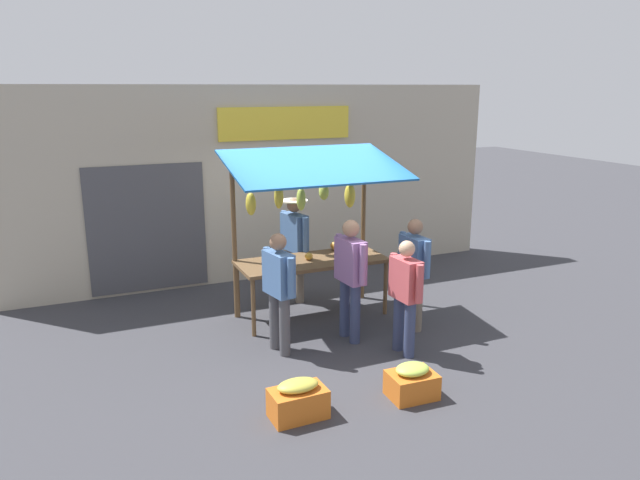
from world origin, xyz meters
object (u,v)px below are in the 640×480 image
object	(u,v)px
market_stall	(311,214)
produce_crate_near	(412,382)
shopper_with_ponytail	(414,266)
shopper_in_grey_tee	(279,285)
shopper_with_shopping_bag	(350,271)
shopper_in_striped_shirt	(405,291)
produce_crate_side	(298,400)
vendor_with_sunhat	(294,240)

from	to	relation	value
market_stall	produce_crate_near	distance (m)	3.08
shopper_with_ponytail	produce_crate_near	size ratio (longest dim) A/B	2.99
shopper_with_ponytail	market_stall	bearing A→B (deg)	44.81
shopper_with_ponytail	shopper_in_grey_tee	xyz separation A→B (m)	(2.01, -0.00, -0.00)
shopper_with_shopping_bag	produce_crate_near	distance (m)	1.88
produce_crate_near	shopper_in_striped_shirt	bearing A→B (deg)	-116.68
shopper_with_shopping_bag	produce_crate_side	xyz separation A→B (m)	(1.39, 1.59, -0.78)
shopper_in_striped_shirt	produce_crate_side	bearing A→B (deg)	113.07
shopper_in_striped_shirt	shopper_with_ponytail	bearing A→B (deg)	-42.13
vendor_with_sunhat	shopper_with_ponytail	world-z (taller)	vendor_with_sunhat
vendor_with_sunhat	produce_crate_side	bearing A→B (deg)	-32.64
market_stall	shopper_in_striped_shirt	size ratio (longest dim) A/B	1.66
vendor_with_sunhat	shopper_with_ponytail	bearing A→B (deg)	20.53
shopper_in_grey_tee	produce_crate_near	distance (m)	2.08
shopper_in_grey_tee	market_stall	bearing A→B (deg)	-51.07
market_stall	shopper_in_striped_shirt	distance (m)	1.96
market_stall	produce_crate_side	world-z (taller)	market_stall
produce_crate_near	vendor_with_sunhat	bearing A→B (deg)	-89.28
shopper_in_striped_shirt	vendor_with_sunhat	bearing A→B (deg)	9.54
produce_crate_side	produce_crate_near	bearing A→B (deg)	175.11
market_stall	shopper_in_striped_shirt	xyz separation A→B (m)	(-0.56, 1.74, -0.70)
shopper_with_ponytail	vendor_with_sunhat	bearing A→B (deg)	30.39
shopper_in_grey_tee	produce_crate_side	distance (m)	1.79
shopper_in_striped_shirt	shopper_with_shopping_bag	bearing A→B (deg)	29.44
market_stall	shopper_with_shopping_bag	bearing A→B (deg)	96.40
market_stall	shopper_in_grey_tee	bearing A→B (deg)	49.49
shopper_in_grey_tee	shopper_with_shopping_bag	distance (m)	1.01
market_stall	shopper_with_ponytail	xyz separation A→B (m)	(-1.11, 1.05, -0.64)
shopper_with_ponytail	shopper_with_shopping_bag	distance (m)	1.00
shopper_in_striped_shirt	produce_crate_near	world-z (taller)	shopper_in_striped_shirt
shopper_in_grey_tee	shopper_with_shopping_bag	xyz separation A→B (m)	(-1.01, 0.01, 0.06)
shopper_in_striped_shirt	shopper_in_grey_tee	xyz separation A→B (m)	(1.45, -0.69, 0.06)
market_stall	shopper_in_grey_tee	world-z (taller)	market_stall
vendor_with_sunhat	produce_crate_side	world-z (taller)	vendor_with_sunhat
shopper_in_grey_tee	shopper_in_striped_shirt	bearing A→B (deg)	-126.06
vendor_with_sunhat	market_stall	bearing A→B (deg)	-12.10
shopper_in_striped_shirt	shopper_with_ponytail	distance (m)	0.89
market_stall	shopper_with_ponytail	size ratio (longest dim) A/B	1.56
shopper_with_ponytail	shopper_with_shopping_bag	world-z (taller)	shopper_with_shopping_bag
shopper_with_ponytail	produce_crate_near	bearing A→B (deg)	146.00
shopper_in_striped_shirt	produce_crate_side	distance (m)	2.14
vendor_with_sunhat	shopper_in_striped_shirt	xyz separation A→B (m)	(-0.55, 2.45, -0.14)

